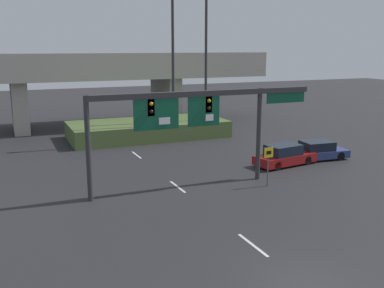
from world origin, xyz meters
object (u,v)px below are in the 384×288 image
at_px(highway_light_pole_far, 206,60).
at_px(parked_sedan_mid_right, 318,151).
at_px(highway_light_pole_near, 173,52).
at_px(parked_sedan_near_right, 284,156).
at_px(signal_gantry, 195,111).
at_px(speed_limit_sign, 268,161).

distance_m(highway_light_pole_far, parked_sedan_mid_right, 13.68).
height_order(highway_light_pole_near, parked_sedan_near_right, highway_light_pole_near).
relative_size(signal_gantry, parked_sedan_near_right, 2.96).
xyz_separation_m(signal_gantry, highway_light_pole_near, (3.47, 12.70, 3.19)).
distance_m(signal_gantry, parked_sedan_near_right, 8.97).
xyz_separation_m(signal_gantry, speed_limit_sign, (4.07, -1.53, -2.98)).
bearing_deg(highway_light_pole_far, signal_gantry, -117.06).
xyz_separation_m(highway_light_pole_near, parked_sedan_near_right, (4.33, -10.53, -7.07)).
relative_size(speed_limit_sign, parked_sedan_near_right, 0.51).
distance_m(signal_gantry, highway_light_pole_far, 15.98).
distance_m(highway_light_pole_near, parked_sedan_mid_right, 14.50).
bearing_deg(parked_sedan_near_right, signal_gantry, -172.87).
height_order(speed_limit_sign, highway_light_pole_far, highway_light_pole_far).
bearing_deg(highway_light_pole_far, speed_limit_sign, -101.30).
xyz_separation_m(highway_light_pole_near, highway_light_pole_far, (3.71, 1.36, -0.73)).
height_order(highway_light_pole_near, parked_sedan_mid_right, highway_light_pole_near).
relative_size(speed_limit_sign, highway_light_pole_near, 0.16).
bearing_deg(parked_sedan_mid_right, parked_sedan_near_right, -167.83).
xyz_separation_m(signal_gantry, parked_sedan_near_right, (7.79, 2.16, -3.88)).
bearing_deg(signal_gantry, parked_sedan_near_right, 15.51).
xyz_separation_m(speed_limit_sign, highway_light_pole_near, (-0.60, 14.23, 6.17)).
relative_size(highway_light_pole_far, parked_sedan_mid_right, 3.04).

